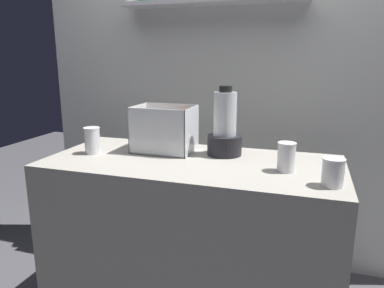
# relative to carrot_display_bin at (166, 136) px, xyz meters

# --- Properties ---
(counter) EXTENTS (1.40, 0.64, 0.90)m
(counter) POSITION_rel_carrot_display_bin_xyz_m (0.18, -0.12, -0.53)
(counter) COLOR #9E998E
(counter) RESTS_ON ground_plane
(back_wall_unit) EXTENTS (2.60, 0.24, 2.50)m
(back_wall_unit) POSITION_rel_carrot_display_bin_xyz_m (0.17, 0.64, 0.29)
(back_wall_unit) COLOR silver
(back_wall_unit) RESTS_ON ground_plane
(carrot_display_bin) EXTENTS (0.30, 0.22, 0.24)m
(carrot_display_bin) POSITION_rel_carrot_display_bin_xyz_m (0.00, 0.00, 0.00)
(carrot_display_bin) COLOR white
(carrot_display_bin) RESTS_ON counter
(blender_pitcher) EXTENTS (0.17, 0.17, 0.34)m
(blender_pitcher) POSITION_rel_carrot_display_bin_xyz_m (0.30, 0.02, 0.05)
(blender_pitcher) COLOR black
(blender_pitcher) RESTS_ON counter
(juice_cup_pomegranate_far_left) EXTENTS (0.08, 0.08, 0.14)m
(juice_cup_pomegranate_far_left) POSITION_rel_carrot_display_bin_xyz_m (-0.34, -0.16, -0.02)
(juice_cup_pomegranate_far_left) COLOR white
(juice_cup_pomegranate_far_left) RESTS_ON counter
(juice_cup_mango_left) EXTENTS (0.08, 0.08, 0.13)m
(juice_cup_mango_left) POSITION_rel_carrot_display_bin_xyz_m (0.62, -0.16, -0.02)
(juice_cup_mango_left) COLOR white
(juice_cup_mango_left) RESTS_ON counter
(juice_cup_carrot_middle) EXTENTS (0.09, 0.09, 0.11)m
(juice_cup_carrot_middle) POSITION_rel_carrot_display_bin_xyz_m (0.80, -0.30, -0.03)
(juice_cup_carrot_middle) COLOR white
(juice_cup_carrot_middle) RESTS_ON counter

